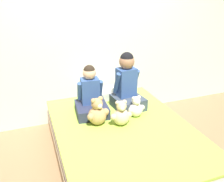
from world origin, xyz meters
TOP-DOWN VIEW (x-y plane):
  - ground_plane at (0.00, 0.00)m, footprint 14.00×14.00m
  - wall_behind_bed at (0.00, 1.08)m, footprint 8.00×0.06m
  - bed at (0.00, 0.00)m, footprint 1.42×1.90m
  - child_on_left at (-0.23, 0.42)m, footprint 0.39×0.42m
  - child_on_right at (0.23, 0.43)m, footprint 0.38×0.40m
  - teddy_bear_held_by_left_child at (-0.24, 0.16)m, footprint 0.26×0.20m
  - teddy_bear_held_by_right_child at (0.23, 0.17)m, footprint 0.21×0.16m
  - teddy_bear_between_children at (-0.00, 0.06)m, footprint 0.24×0.18m
  - pillow_at_headboard at (0.00, 0.79)m, footprint 0.44×0.27m

SIDE VIEW (x-z plane):
  - ground_plane at x=0.00m, z-range 0.00..0.00m
  - bed at x=0.00m, z-range 0.00..0.40m
  - pillow_at_headboard at x=0.00m, z-range 0.40..0.51m
  - teddy_bear_held_by_right_child at x=0.23m, z-range 0.38..0.64m
  - teddy_bear_between_children at x=0.00m, z-range 0.38..0.67m
  - teddy_bear_held_by_left_child at x=-0.24m, z-range 0.38..0.70m
  - child_on_left at x=-0.23m, z-range 0.32..0.90m
  - child_on_right at x=0.23m, z-range 0.34..1.03m
  - wall_behind_bed at x=0.00m, z-range 0.00..2.50m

